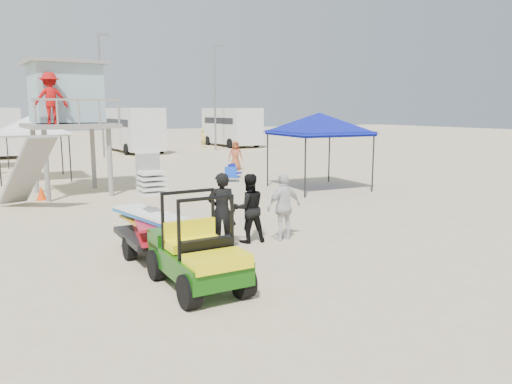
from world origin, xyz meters
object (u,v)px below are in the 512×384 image
utility_cart (197,246)px  lifeguard_tower (65,98)px  man_left (222,211)px  canopy_blue (319,116)px  surf_trailer (153,218)px

utility_cart → lifeguard_tower: bearing=90.0°
man_left → canopy_blue: size_ratio=0.51×
utility_cart → surf_trailer: size_ratio=0.93×
utility_cart → lifeguard_tower: size_ratio=0.47×
utility_cart → canopy_blue: bearing=41.8°
surf_trailer → canopy_blue: bearing=32.2°
surf_trailer → canopy_blue: canopy_blue is taller
man_left → utility_cart: bearing=78.5°
surf_trailer → man_left: surf_trailer is taller
man_left → lifeguard_tower: (-1.52, 9.67, 2.68)m
utility_cart → lifeguard_tower: lifeguard_tower is taller
utility_cart → canopy_blue: canopy_blue is taller
utility_cart → surf_trailer: (0.00, 2.33, 0.05)m
surf_trailer → lifeguard_tower: size_ratio=0.51×
man_left → lifeguard_tower: size_ratio=0.37×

